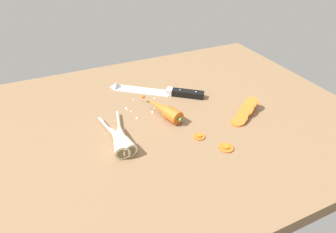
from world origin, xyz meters
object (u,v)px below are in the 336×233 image
Objects in this scene: carrot_slice_stack at (245,112)px; carrot_slice_stray_near at (199,136)px; whole_carrot at (163,109)px; parsnip_mid_left at (119,139)px; parsnip_front at (121,137)px; chefs_knife at (154,91)px; carrot_slice_stray_mid at (226,147)px.

carrot_slice_stray_near is at bearing -169.20° from carrot_slice_stack.
whole_carrot is 18.44cm from parsnip_mid_left.
parsnip_front is 39.03cm from carrot_slice_stack.
carrot_slice_stack is at bearing -25.64° from whole_carrot.
carrot_slice_stack is (20.21, -25.49, 0.83)cm from chefs_knife.
whole_carrot is 17.90cm from parsnip_front.
carrot_slice_stack is (39.36, -2.85, -0.50)cm from parsnip_mid_left.
whole_carrot reaches higher than chefs_knife.
carrot_slice_stray_near is (2.09, -28.95, -0.29)cm from chefs_knife.
parsnip_front is 28.54cm from carrot_slice_stray_mid.
parsnip_front is at bearing 175.38° from carrot_slice_stack.
chefs_knife is 7.21× the size of carrot_slice_stray_mid.
whole_carrot is at bearing 26.02° from parsnip_mid_left.
carrot_slice_stray_near and carrot_slice_stray_mid have the same top height.
whole_carrot is 15.23cm from carrot_slice_stray_near.
chefs_knife is 29.68cm from parsnip_mid_left.
whole_carrot is at bearing 25.82° from parsnip_front.
carrot_slice_stack is at bearing 10.80° from carrot_slice_stray_near.
chefs_knife is at bearing 49.78° from parsnip_mid_left.
parsnip_mid_left is (-19.15, -22.64, 1.33)cm from chefs_knife.
parsnip_mid_left reaches higher than carrot_slice_stray_mid.
whole_carrot is 23.33cm from carrot_slice_stray_mid.
parsnip_mid_left is 4.84× the size of carrot_slice_stray_mid.
chefs_knife reaches higher than carrot_slice_stray_mid.
whole_carrot is at bearing 107.97° from carrot_slice_stray_near.
parsnip_front is at bearing -129.90° from chefs_knife.
carrot_slice_stray_near is (4.67, -14.39, -1.74)cm from whole_carrot.
parsnip_mid_left is at bearing -147.37° from parsnip_front.
parsnip_mid_left is 28.81cm from carrot_slice_stray_mid.
parsnip_mid_left is at bearing 175.86° from carrot_slice_stack.
parsnip_front reaches higher than chefs_knife.
chefs_knife is 36.61cm from carrot_slice_stray_mid.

